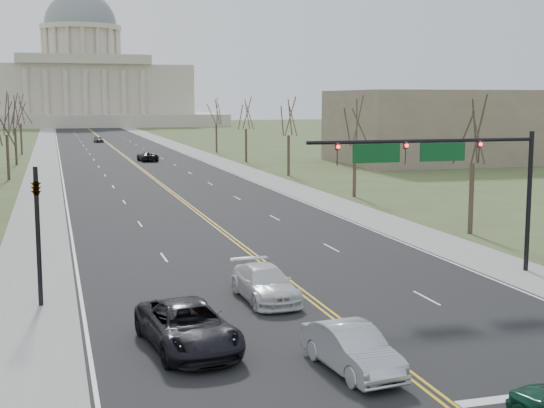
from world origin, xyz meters
TOP-DOWN VIEW (x-y plane):
  - ground at (0.00, 0.00)m, footprint 600.00×600.00m
  - road at (0.00, 110.00)m, footprint 20.00×380.00m
  - cross_road at (0.00, 6.00)m, footprint 120.00×14.00m
  - sidewalk_left at (-12.00, 110.00)m, footprint 4.00×380.00m
  - sidewalk_right at (12.00, 110.00)m, footprint 4.00×380.00m
  - center_line at (0.00, 110.00)m, footprint 0.42×380.00m
  - edge_line_left at (-9.80, 110.00)m, footprint 0.15×380.00m
  - edge_line_right at (9.80, 110.00)m, footprint 0.15×380.00m
  - capitol at (0.00, 249.91)m, footprint 90.00×60.00m
  - signal_mast at (7.45, 13.50)m, footprint 12.12×0.44m
  - signal_left at (-11.50, 13.50)m, footprint 0.32×0.36m
  - tree_r_0 at (15.50, 24.00)m, footprint 3.74×3.74m
  - tree_r_1 at (15.50, 44.00)m, footprint 3.74×3.74m
  - tree_r_2 at (15.50, 64.00)m, footprint 3.74×3.74m
  - tree_l_2 at (-15.50, 68.00)m, footprint 3.96×3.96m
  - tree_r_3 at (15.50, 84.00)m, footprint 3.74×3.74m
  - tree_l_3 at (-15.50, 88.00)m, footprint 3.96×3.96m
  - tree_r_4 at (15.50, 104.00)m, footprint 3.74×3.74m
  - tree_l_4 at (-15.50, 108.00)m, footprint 3.96×3.96m
  - bldg_right_mass at (40.00, 76.00)m, footprint 25.00×20.00m
  - car_sb_inner_lead at (-1.68, 2.41)m, footprint 2.12×4.73m
  - car_sb_outer_lead at (-6.41, 6.11)m, footprint 3.40×6.18m
  - car_sb_inner_second at (-2.01, 11.69)m, footprint 2.29×5.22m
  - car_far_nb at (2.25, 89.31)m, footprint 2.83×5.20m
  - car_far_sb at (-1.62, 139.90)m, footprint 2.01×4.05m

SIDE VIEW (x-z plane):
  - ground at x=0.00m, z-range 0.00..0.00m
  - road at x=0.00m, z-range 0.00..0.01m
  - cross_road at x=0.00m, z-range 0.00..0.01m
  - sidewalk_left at x=-12.00m, z-range 0.00..0.03m
  - sidewalk_right at x=12.00m, z-range 0.00..0.03m
  - center_line at x=0.00m, z-range 0.01..0.02m
  - edge_line_left at x=-9.80m, z-range 0.01..0.02m
  - edge_line_right at x=9.80m, z-range 0.01..0.02m
  - car_far_sb at x=-1.62m, z-range 0.01..1.34m
  - car_far_nb at x=2.25m, z-range 0.01..1.39m
  - car_sb_inner_second at x=-2.01m, z-range 0.01..1.50m
  - car_sb_inner_lead at x=-1.68m, z-range 0.01..1.52m
  - car_sb_outer_lead at x=-6.41m, z-range 0.01..1.65m
  - signal_left at x=-11.50m, z-range 0.71..6.71m
  - bldg_right_mass at x=40.00m, z-range 0.00..10.00m
  - signal_mast at x=7.45m, z-range 2.16..9.36m
  - tree_r_0 at x=15.50m, z-range 2.30..10.80m
  - tree_r_1 at x=15.50m, z-range 2.30..10.80m
  - tree_r_2 at x=15.50m, z-range 2.30..10.80m
  - tree_r_3 at x=15.50m, z-range 2.30..10.80m
  - tree_r_4 at x=15.50m, z-range 2.30..10.80m
  - tree_l_2 at x=-15.50m, z-range 2.44..11.44m
  - tree_l_3 at x=-15.50m, z-range 2.44..11.44m
  - tree_l_4 at x=-15.50m, z-range 2.44..11.44m
  - capitol at x=0.00m, z-range -10.80..39.20m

